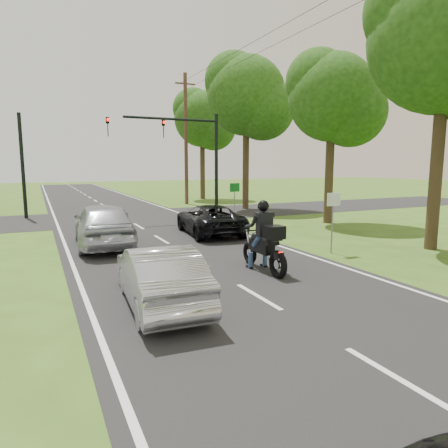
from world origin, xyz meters
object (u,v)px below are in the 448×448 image
(silver_suv, at_px, (103,224))
(traffic_signal, at_px, (187,146))
(motorcycle_rider, at_px, (265,243))
(sign_green, at_px, (235,193))
(silver_sedan, at_px, (159,276))
(sign_white, at_px, (333,208))
(utility_pole_far, at_px, (186,139))
(dark_suv, at_px, (209,219))

(silver_suv, relative_size, traffic_signal, 0.78)
(motorcycle_rider, bearing_deg, silver_suv, 124.22)
(traffic_signal, xyz_separation_m, sign_green, (1.56, -3.02, -2.54))
(silver_sedan, xyz_separation_m, traffic_signal, (5.59, 13.57, 3.46))
(sign_white, bearing_deg, silver_suv, 146.75)
(traffic_signal, xyz_separation_m, utility_pole_far, (2.86, 8.00, 0.95))
(silver_sedan, bearing_deg, motorcycle_rider, -153.36)
(dark_suv, relative_size, silver_suv, 0.96)
(utility_pole_far, xyz_separation_m, sign_white, (-1.50, -19.02, -3.49))
(silver_suv, xyz_separation_m, sign_white, (7.05, -4.63, 0.74))
(silver_sedan, bearing_deg, dark_suv, -116.04)
(motorcycle_rider, distance_m, traffic_signal, 12.68)
(utility_pole_far, height_order, sign_green, utility_pole_far)
(dark_suv, height_order, silver_suv, silver_suv)
(silver_sedan, relative_size, silver_suv, 0.81)
(dark_suv, xyz_separation_m, silver_suv, (-4.72, -0.84, 0.18))
(silver_sedan, relative_size, utility_pole_far, 0.40)
(motorcycle_rider, xyz_separation_m, traffic_signal, (2.02, 12.08, 3.31))
(motorcycle_rider, xyz_separation_m, sign_white, (3.38, 1.06, 0.77))
(silver_suv, bearing_deg, motorcycle_rider, 126.08)
(silver_sedan, height_order, sign_green, sign_green)
(motorcycle_rider, relative_size, traffic_signal, 0.38)
(silver_sedan, xyz_separation_m, utility_pole_far, (8.45, 21.58, 4.41))
(motorcycle_rider, distance_m, sign_white, 3.63)
(silver_suv, bearing_deg, sign_green, -151.84)
(traffic_signal, bearing_deg, silver_suv, -131.68)
(silver_sedan, bearing_deg, sign_green, -120.22)
(dark_suv, distance_m, silver_suv, 4.79)
(traffic_signal, distance_m, sign_green, 4.24)
(silver_suv, distance_m, sign_white, 8.47)
(motorcycle_rider, relative_size, sign_white, 1.15)
(motorcycle_rider, bearing_deg, utility_pole_far, 77.69)
(traffic_signal, height_order, sign_white, traffic_signal)
(silver_sedan, relative_size, traffic_signal, 0.63)
(silver_suv, relative_size, sign_white, 2.34)
(utility_pole_far, bearing_deg, motorcycle_rider, -103.66)
(dark_suv, bearing_deg, silver_suv, 16.03)
(dark_suv, distance_m, utility_pole_far, 14.77)
(dark_suv, distance_m, sign_white, 6.01)
(traffic_signal, bearing_deg, utility_pole_far, 70.32)
(motorcycle_rider, relative_size, dark_suv, 0.51)
(traffic_signal, bearing_deg, sign_green, -62.62)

